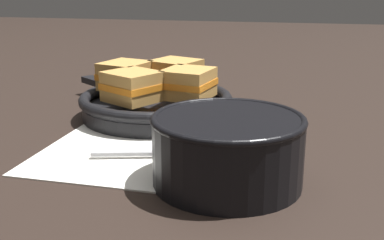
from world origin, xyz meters
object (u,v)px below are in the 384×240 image
object	(u,v)px
sandwich_near_left	(188,83)
soup_bowl	(228,146)
skillet	(155,104)
sandwich_far_right	(133,86)
sandwich_far_left	(125,75)
sandwich_near_right	(176,73)
spoon	(181,153)

from	to	relation	value
sandwich_near_left	soup_bowl	bearing A→B (deg)	-66.23
sandwich_near_left	skillet	bearing A→B (deg)	161.93
sandwich_near_left	sandwich_far_right	xyz separation A→B (m)	(-0.08, -0.04, 0.00)
soup_bowl	sandwich_near_left	size ratio (longest dim) A/B	1.92
skillet	sandwich_far_left	world-z (taller)	sandwich_far_left
sandwich_far_right	skillet	bearing A→B (deg)	74.36
sandwich_near_left	sandwich_near_right	bearing A→B (deg)	117.53
spoon	sandwich_far_left	bearing A→B (deg)	111.70
sandwich_near_right	sandwich_far_left	bearing A→B (deg)	-152.47
sandwich_near_left	sandwich_far_right	world-z (taller)	same
sandwich_far_right	sandwich_near_right	bearing A→B (deg)	72.53
sandwich_far_right	spoon	bearing A→B (deg)	-48.34
soup_bowl	sandwich_near_right	xyz separation A→B (m)	(-0.14, 0.30, 0.02)
sandwich_far_left	sandwich_far_right	xyz separation A→B (m)	(0.04, -0.08, 0.00)
spoon	skillet	xyz separation A→B (m)	(-0.09, 0.18, 0.01)
skillet	sandwich_near_right	xyz separation A→B (m)	(0.02, 0.06, 0.04)
sandwich_near_left	sandwich_near_right	xyz separation A→B (m)	(-0.04, 0.08, 0.00)
spoon	sandwich_far_left	xyz separation A→B (m)	(-0.15, 0.20, 0.06)
skillet	sandwich_near_right	size ratio (longest dim) A/B	3.28
spoon	sandwich_far_right	distance (m)	0.17
skillet	sandwich_near_right	distance (m)	0.08
soup_bowl	spoon	size ratio (longest dim) A/B	1.05
sandwich_near_right	spoon	bearing A→B (deg)	-73.95
sandwich_near_right	sandwich_far_left	xyz separation A→B (m)	(-0.08, -0.04, 0.00)
soup_bowl	sandwich_far_right	size ratio (longest dim) A/B	1.68
sandwich_near_left	sandwich_far_left	bearing A→B (deg)	162.53
soup_bowl	sandwich_near_right	bearing A→B (deg)	114.77
spoon	skillet	distance (m)	0.20
sandwich_near_left	sandwich_far_left	distance (m)	0.12
sandwich_near_left	sandwich_near_right	size ratio (longest dim) A/B	0.91
soup_bowl	spoon	world-z (taller)	soup_bowl
skillet	sandwich_far_left	size ratio (longest dim) A/B	3.42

